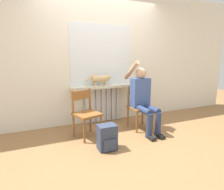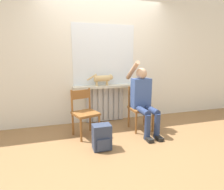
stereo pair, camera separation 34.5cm
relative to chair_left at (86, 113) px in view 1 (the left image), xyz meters
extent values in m
plane|color=olive|center=(0.53, -0.53, -0.42)|extent=(12.00, 12.00, 0.00)
cube|color=white|center=(0.53, 0.70, 0.93)|extent=(7.00, 0.06, 2.70)
cube|color=silver|center=(0.53, 0.64, -0.05)|extent=(0.81, 0.05, 0.74)
cube|color=silver|center=(0.19, 0.59, -0.05)|extent=(0.08, 0.03, 0.71)
cube|color=silver|center=(0.30, 0.59, -0.05)|extent=(0.08, 0.03, 0.71)
cube|color=silver|center=(0.42, 0.59, -0.05)|extent=(0.08, 0.03, 0.71)
cube|color=silver|center=(0.53, 0.59, -0.05)|extent=(0.08, 0.03, 0.71)
cube|color=silver|center=(0.65, 0.59, -0.05)|extent=(0.08, 0.03, 0.71)
cube|color=silver|center=(0.76, 0.59, -0.05)|extent=(0.08, 0.03, 0.71)
cube|color=silver|center=(0.88, 0.59, -0.05)|extent=(0.08, 0.03, 0.71)
cube|color=beige|center=(0.53, 0.55, 0.34)|extent=(1.34, 0.24, 0.05)
cube|color=white|center=(0.53, 0.67, 0.97)|extent=(1.29, 0.01, 1.22)
cube|color=brown|center=(0.01, -0.04, -0.02)|extent=(0.49, 0.49, 0.04)
cylinder|color=brown|center=(-0.10, -0.25, -0.23)|extent=(0.04, 0.04, 0.39)
cylinder|color=brown|center=(0.22, -0.15, -0.23)|extent=(0.04, 0.04, 0.39)
cylinder|color=brown|center=(-0.20, 0.08, -0.23)|extent=(0.04, 0.04, 0.39)
cylinder|color=brown|center=(0.12, 0.18, -0.23)|extent=(0.04, 0.04, 0.39)
cylinder|color=brown|center=(-0.20, 0.08, 0.19)|extent=(0.04, 0.04, 0.39)
cylinder|color=brown|center=(0.12, 0.18, 0.19)|extent=(0.04, 0.04, 0.39)
cube|color=brown|center=(-0.04, 0.13, 0.29)|extent=(0.34, 0.13, 0.15)
cube|color=brown|center=(1.06, -0.04, -0.02)|extent=(0.40, 0.40, 0.04)
cylinder|color=brown|center=(0.89, -0.21, -0.23)|extent=(0.04, 0.04, 0.39)
cylinder|color=brown|center=(1.23, -0.20, -0.23)|extent=(0.04, 0.04, 0.39)
cylinder|color=brown|center=(0.88, 0.13, -0.23)|extent=(0.04, 0.04, 0.39)
cylinder|color=brown|center=(1.22, 0.14, -0.23)|extent=(0.04, 0.04, 0.39)
cylinder|color=brown|center=(0.88, 0.13, 0.19)|extent=(0.04, 0.04, 0.39)
cylinder|color=brown|center=(1.22, 0.14, 0.19)|extent=(0.04, 0.04, 0.39)
cube|color=brown|center=(1.05, 0.13, 0.29)|extent=(0.35, 0.03, 0.15)
cylinder|color=navy|center=(0.97, -0.25, 0.02)|extent=(0.11, 0.47, 0.11)
cylinder|color=navy|center=(1.15, -0.25, 0.02)|extent=(0.11, 0.47, 0.11)
cylinder|color=navy|center=(0.97, -0.49, -0.21)|extent=(0.10, 0.10, 0.43)
cylinder|color=navy|center=(1.15, -0.49, -0.21)|extent=(0.10, 0.10, 0.43)
cube|color=black|center=(0.97, -0.55, -0.39)|extent=(0.09, 0.20, 0.06)
cube|color=black|center=(1.15, -0.55, -0.39)|extent=(0.09, 0.20, 0.06)
cube|color=#3D5693|center=(1.06, -0.02, 0.28)|extent=(0.34, 0.20, 0.55)
sphere|color=tan|center=(1.06, -0.02, 0.64)|extent=(0.20, 0.20, 0.20)
cylinder|color=tan|center=(0.94, 0.12, 0.69)|extent=(0.08, 0.50, 0.38)
cylinder|color=#3D5693|center=(1.21, -0.06, 0.25)|extent=(0.08, 0.08, 0.44)
cylinder|color=#DBB77A|center=(0.45, 0.54, 0.51)|extent=(0.31, 0.12, 0.12)
sphere|color=#DBB77A|center=(0.63, 0.54, 0.53)|extent=(0.10, 0.10, 0.10)
cone|color=#DBB77A|center=(0.63, 0.51, 0.58)|extent=(0.04, 0.04, 0.04)
cone|color=#DBB77A|center=(0.63, 0.57, 0.58)|extent=(0.04, 0.04, 0.04)
cylinder|color=#DBB77A|center=(0.56, 0.51, 0.41)|extent=(0.03, 0.03, 0.08)
cylinder|color=#DBB77A|center=(0.56, 0.57, 0.41)|extent=(0.03, 0.03, 0.08)
cylinder|color=#DBB77A|center=(0.34, 0.51, 0.41)|extent=(0.03, 0.03, 0.08)
cylinder|color=#DBB77A|center=(0.34, 0.57, 0.41)|extent=(0.03, 0.03, 0.08)
cylinder|color=#DBB77A|center=(0.24, 0.54, 0.54)|extent=(0.20, 0.03, 0.13)
cube|color=#333D56|center=(0.16, -0.58, -0.23)|extent=(0.27, 0.20, 0.38)
cube|color=#333D56|center=(0.16, -0.70, -0.31)|extent=(0.19, 0.03, 0.17)
camera|label=1|loc=(-0.78, -3.01, 0.94)|focal=30.00mm
camera|label=2|loc=(-0.45, -3.12, 0.94)|focal=30.00mm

